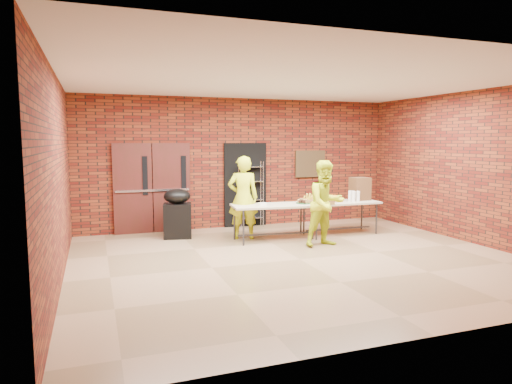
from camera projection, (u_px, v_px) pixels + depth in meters
room at (301, 172)px, 8.14m from camera, size 8.08×7.08×3.28m
double_doors at (153, 188)px, 10.68m from camera, size 1.78×0.12×2.10m
dark_doorway at (245, 185)px, 11.47m from camera, size 1.10×0.06×2.10m
bronze_plaque at (310, 164)px, 12.01m from camera, size 0.85×0.04×0.70m
wire_rack at (251, 194)px, 11.40m from camera, size 0.61×0.21×1.65m
table_left at (275, 208)px, 9.90m from camera, size 1.96×0.98×0.78m
table_right at (339, 204)px, 10.52m from camera, size 1.86×0.82×0.76m
basket_bananas at (311, 201)px, 10.17m from camera, size 0.44×0.34×0.14m
basket_oranges at (331, 199)px, 10.49m from camera, size 0.44×0.35×0.14m
basket_apples at (322, 201)px, 10.13m from camera, size 0.44×0.35×0.14m
muffin_tray at (304, 201)px, 10.09m from camera, size 0.38×0.38×0.09m
napkin_box at (263, 204)px, 9.82m from camera, size 0.16×0.11×0.05m
coffee_dispenser at (360, 189)px, 10.79m from camera, size 0.41×0.36×0.54m
cup_stack_front at (354, 196)px, 10.44m from camera, size 0.08×0.08×0.25m
cup_stack_mid at (358, 196)px, 10.50m from camera, size 0.08×0.08×0.25m
cup_stack_back at (350, 196)px, 10.59m from camera, size 0.08×0.08×0.24m
covered_grill at (177, 213)px, 10.13m from camera, size 0.69×0.61×1.10m
volunteer_woman at (243, 198)px, 9.98m from camera, size 0.74×0.57×1.83m
volunteer_man at (326, 203)px, 9.30m from camera, size 0.93×0.77×1.76m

